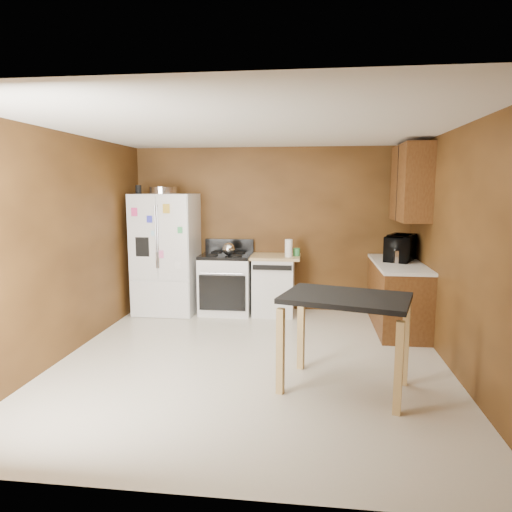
% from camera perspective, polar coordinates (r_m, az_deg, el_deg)
% --- Properties ---
extents(floor, '(4.50, 4.50, 0.00)m').
position_cam_1_polar(floor, '(5.15, -0.54, -12.98)').
color(floor, beige).
rests_on(floor, ground).
extents(ceiling, '(4.50, 4.50, 0.00)m').
position_cam_1_polar(ceiling, '(4.83, -0.58, 15.80)').
color(ceiling, white).
rests_on(ceiling, ground).
extents(wall_back, '(4.20, 0.00, 4.20)m').
position_cam_1_polar(wall_back, '(7.06, 1.83, 3.33)').
color(wall_back, brown).
rests_on(wall_back, ground).
extents(wall_front, '(4.20, 0.00, 4.20)m').
position_cam_1_polar(wall_front, '(2.66, -6.93, -5.41)').
color(wall_front, brown).
rests_on(wall_front, ground).
extents(wall_left, '(0.00, 4.50, 4.50)m').
position_cam_1_polar(wall_left, '(5.52, -22.74, 1.22)').
color(wall_left, brown).
rests_on(wall_left, ground).
extents(wall_right, '(0.00, 4.50, 4.50)m').
position_cam_1_polar(wall_right, '(5.02, 23.96, 0.48)').
color(wall_right, brown).
rests_on(wall_right, ground).
extents(roasting_pan, '(0.41, 0.41, 0.10)m').
position_cam_1_polar(roasting_pan, '(6.95, -11.56, 8.04)').
color(roasting_pan, silver).
rests_on(roasting_pan, refrigerator).
extents(pen_cup, '(0.09, 0.09, 0.13)m').
position_cam_1_polar(pen_cup, '(6.96, -14.49, 8.05)').
color(pen_cup, black).
rests_on(pen_cup, refrigerator).
extents(kettle, '(0.19, 0.19, 0.19)m').
position_cam_1_polar(kettle, '(6.76, -3.44, 0.89)').
color(kettle, silver).
rests_on(kettle, gas_range).
extents(paper_towel, '(0.13, 0.13, 0.26)m').
position_cam_1_polar(paper_towel, '(6.66, 4.11, 0.98)').
color(paper_towel, white).
rests_on(paper_towel, dishwasher).
extents(green_canister, '(0.13, 0.13, 0.11)m').
position_cam_1_polar(green_canister, '(6.78, 5.08, 0.50)').
color(green_canister, '#3D9E52').
rests_on(green_canister, dishwasher).
extents(toaster, '(0.20, 0.26, 0.17)m').
position_cam_1_polar(toaster, '(6.38, 17.11, -0.01)').
color(toaster, silver).
rests_on(toaster, right_cabinets).
extents(microwave, '(0.60, 0.69, 0.32)m').
position_cam_1_polar(microwave, '(6.55, 17.59, 0.86)').
color(microwave, black).
rests_on(microwave, right_cabinets).
extents(refrigerator, '(0.90, 0.80, 1.80)m').
position_cam_1_polar(refrigerator, '(7.04, -11.15, 0.28)').
color(refrigerator, white).
rests_on(refrigerator, ground).
extents(gas_range, '(0.76, 0.68, 1.10)m').
position_cam_1_polar(gas_range, '(6.94, -3.72, -3.35)').
color(gas_range, white).
rests_on(gas_range, ground).
extents(dishwasher, '(0.78, 0.63, 0.89)m').
position_cam_1_polar(dishwasher, '(6.88, 2.24, -3.54)').
color(dishwasher, white).
rests_on(dishwasher, ground).
extents(right_cabinets, '(0.63, 1.58, 2.45)m').
position_cam_1_polar(right_cabinets, '(6.43, 17.73, -0.67)').
color(right_cabinets, brown).
rests_on(right_cabinets, ground).
extents(island, '(1.29, 1.03, 0.91)m').
position_cam_1_polar(island, '(4.33, 11.10, -6.76)').
color(island, black).
rests_on(island, ground).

